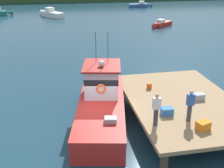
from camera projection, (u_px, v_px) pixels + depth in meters
The scene contains 12 objects.
ground_plane at pixel (100, 127), 15.68m from camera, with size 200.00×200.00×0.00m, color #193847.
dock at pixel (182, 102), 16.11m from camera, with size 6.00×9.00×1.20m.
main_fishing_boat at pixel (102, 101), 16.39m from camera, with size 4.08×9.97×4.80m.
crate_single_by_cleat at pixel (199, 96), 16.10m from camera, with size 0.60×0.44×0.34m, color #9E9EA3.
crate_stack_near_edge at pixel (203, 125), 13.10m from camera, with size 0.60×0.44×0.40m, color orange.
crate_single_far at pixel (167, 111), 14.42m from camera, with size 0.60×0.44×0.38m, color #3370B2.
bait_bucket at pixel (149, 86), 17.53m from camera, with size 0.32×0.32×0.34m, color #E04C19.
deckhand_by_the_boat at pixel (190, 105), 13.60m from camera, with size 0.36×0.22×1.63m.
deckhand_further_back at pixel (156, 109), 13.24m from camera, with size 0.36×0.22×1.63m.
moored_boat_mid_harbor at pixel (162, 24), 41.42m from camera, with size 3.88×3.27×1.08m.
moored_boat_near_channel at pixel (51, 14), 49.36m from camera, with size 4.40×5.67×1.54m.
moored_boat_far_left at pixel (140, 5), 60.68m from camera, with size 5.03×1.39×1.27m.
Camera 1 is at (-1.90, -13.43, 8.25)m, focal length 45.26 mm.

